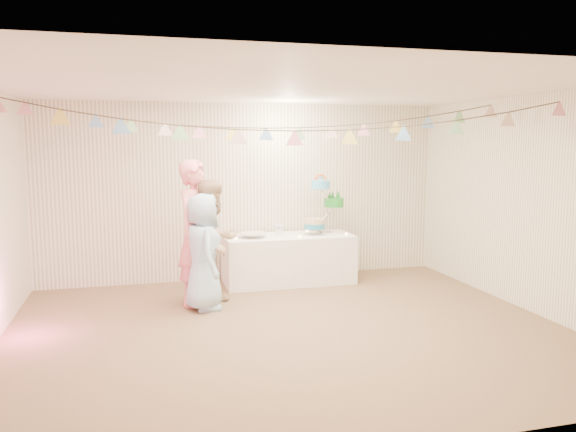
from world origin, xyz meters
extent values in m
plane|color=brown|center=(0.00, 0.00, 0.00)|extent=(6.00, 6.00, 0.00)
plane|color=white|center=(0.00, 0.00, 2.60)|extent=(6.00, 6.00, 0.00)
plane|color=white|center=(0.00, 2.50, 1.30)|extent=(6.00, 6.00, 0.00)
plane|color=white|center=(0.00, -2.50, 1.30)|extent=(6.00, 6.00, 0.00)
plane|color=white|center=(3.00, 0.00, 1.30)|extent=(5.00, 5.00, 0.00)
cube|color=white|center=(0.54, 2.03, 0.35)|extent=(1.86, 0.74, 0.70)
cylinder|color=white|center=(0.01, 1.98, 0.76)|extent=(0.37, 0.37, 0.02)
imported|color=pink|center=(-0.85, 1.30, 0.91)|extent=(0.76, 0.79, 1.82)
imported|color=tan|center=(-0.65, 1.21, 0.79)|extent=(0.97, 0.94, 1.58)
imported|color=#A8D1EF|center=(-0.80, 1.05, 0.71)|extent=(0.50, 0.73, 1.43)
cylinder|color=#FFD88C|center=(-0.26, 1.88, 0.71)|extent=(0.04, 0.04, 0.03)
cylinder|color=#FFD88C|center=(0.19, 2.21, 0.71)|extent=(0.04, 0.04, 0.03)
cylinder|color=#FFD88C|center=(0.64, 1.81, 0.71)|extent=(0.04, 0.04, 0.03)
cylinder|color=#FFD88C|center=(0.89, 2.25, 0.71)|extent=(0.04, 0.04, 0.03)
cylinder|color=#FFD88C|center=(1.36, 1.85, 0.71)|extent=(0.04, 0.04, 0.03)
camera|label=1|loc=(-1.54, -5.69, 2.04)|focal=35.00mm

